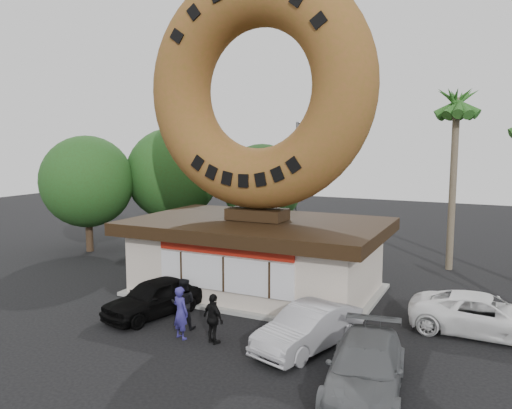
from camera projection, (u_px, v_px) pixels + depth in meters
The scene contains 15 objects.
ground at pixel (183, 337), 17.35m from camera, with size 90.00×90.00×0.00m, color black.
donut_shop at pixel (257, 253), 22.47m from camera, with size 11.20×7.20×3.80m.
giant_donut at pixel (257, 89), 21.57m from camera, with size 10.48×10.48×2.67m, color brown.
tree_west at pixel (173, 174), 32.48m from camera, with size 6.00×6.00×7.65m.
tree_mid at pixel (262, 185), 31.96m from camera, with size 5.20×5.20×6.63m.
tree_far at pixel (87, 182), 30.46m from camera, with size 5.60×5.60×7.14m.
palm_near at pixel (457, 109), 25.54m from camera, with size 2.60×2.60×9.75m.
street_lamp at pixel (299, 178), 31.87m from camera, with size 2.11×0.20×8.00m.
person_left at pixel (181, 313), 17.16m from camera, with size 0.67×0.44×1.84m, color navy.
person_center at pixel (183, 303), 18.08m from camera, with size 0.91×0.71×1.87m, color black.
person_right at pixel (213, 319), 16.73m from camera, with size 1.01×0.42×1.72m, color black.
car_black at pixel (154, 297), 19.49m from camera, with size 1.71×4.25×1.45m, color black.
car_silver at pixel (308, 328), 16.33m from camera, with size 1.51×4.33×1.43m, color #ABAAAF.
car_grey at pixel (365, 368), 13.42m from camera, with size 1.99×4.89×1.42m, color slate.
car_white at pixel (485, 315), 17.52m from camera, with size 2.34×5.08×1.41m, color white.
Camera 1 is at (9.55, -13.85, 6.77)m, focal length 35.00 mm.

